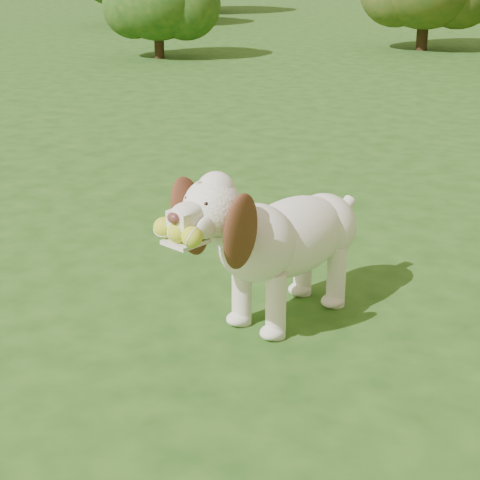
% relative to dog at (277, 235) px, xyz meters
% --- Properties ---
extents(ground, '(80.00, 80.00, 0.00)m').
position_rel_dog_xyz_m(ground, '(-0.46, 0.52, -0.41)').
color(ground, '#204814').
rests_on(ground, ground).
extents(dog, '(0.62, 1.18, 0.78)m').
position_rel_dog_xyz_m(dog, '(0.00, 0.00, 0.00)').
color(dog, white).
rests_on(dog, ground).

